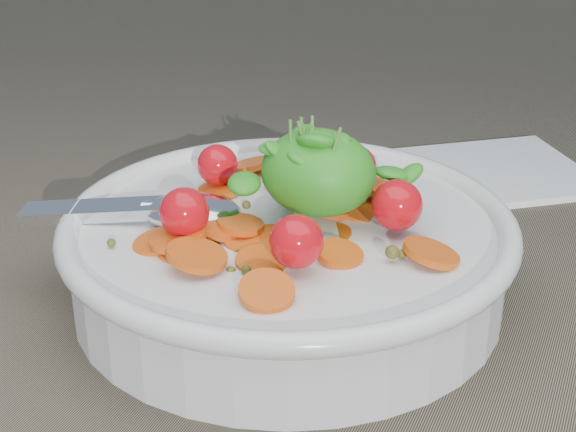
% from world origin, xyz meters
% --- Properties ---
extents(ground, '(6.00, 6.00, 0.00)m').
position_xyz_m(ground, '(0.00, 0.00, 0.00)').
color(ground, '#746853').
rests_on(ground, ground).
extents(bowl, '(0.28, 0.26, 0.11)m').
position_xyz_m(bowl, '(-0.00, -0.02, 0.03)').
color(bowl, silver).
rests_on(bowl, ground).
extents(napkin, '(0.19, 0.19, 0.01)m').
position_xyz_m(napkin, '(0.07, 0.22, 0.00)').
color(napkin, white).
rests_on(napkin, ground).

